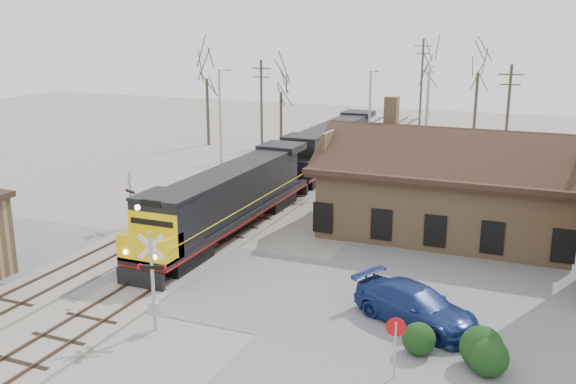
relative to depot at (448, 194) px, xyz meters
The scene contains 25 objects.
ground 17.14m from the depot, 134.97° to the right, with size 140.00×140.00×0.00m, color gray.
road 17.13m from the depot, 134.97° to the right, with size 60.00×9.00×0.03m, color slate.
parking_lot 10.29m from the depot, 53.10° to the right, with size 22.00×26.00×0.03m, color slate.
track_main 12.58m from the depot, 165.97° to the left, with size 3.40×90.00×0.24m.
track_siding 16.92m from the depot, 169.70° to the left, with size 3.40×90.00×0.24m.
depot is the anchor object (origin of this frame).
locomotive_lead 13.27m from the depot, 154.66° to the right, with size 2.78×18.60×4.12m.
locomotive_trailing 17.83m from the depot, 132.26° to the left, with size 2.78×18.60×3.90m.
crossbuck_near 19.83m from the depot, 116.94° to the right, with size 1.17×0.48×4.27m.
crossbuck_far 19.30m from the depot, 160.30° to the right, with size 0.97×0.48×3.57m.
do_not_enter_sign 17.68m from the depot, 86.74° to the right, with size 0.70×0.20×2.37m.
parked_car 13.14m from the depot, 86.41° to the right, with size 2.32×5.70×1.65m, color navy.
hedge_a 15.69m from the depot, 84.66° to the right, with size 1.27×1.27×1.27m, color black.
hedge_b 16.14m from the depot, 76.48° to the right, with size 1.60×1.60×1.60m, color black.
hedge_c 16.69m from the depot, 75.85° to the right, with size 1.44×1.44×1.44m, color black.
streetlight_a 20.94m from the depot, 158.63° to the left, with size 0.25×2.04×8.83m.
streetlight_b 12.09m from the depot, 129.05° to the left, with size 0.25×2.04×8.94m.
streetlight_c 21.32m from the depot, 104.15° to the left, with size 0.25×2.04×8.72m.
utility_pole_a 26.74m from the depot, 139.50° to the left, with size 2.00×0.24×9.07m.
utility_pole_b 36.49m from the depot, 103.82° to the left, with size 2.00×0.24×10.73m.
utility_pole_c 17.08m from the depot, 83.34° to the left, with size 2.00×0.24×9.17m.
tree_a 34.80m from the depot, 143.91° to the left, with size 4.59×4.59×11.24m.
tree_b 31.62m from the depot, 131.67° to the left, with size 3.66×3.66×8.96m.
tree_c 38.96m from the depot, 102.43° to the left, with size 4.70×4.70×11.50m.
tree_d 32.83m from the depot, 94.02° to the left, with size 4.92×4.92×12.05m.
Camera 1 is at (17.31, -25.91, 12.21)m, focal length 40.00 mm.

